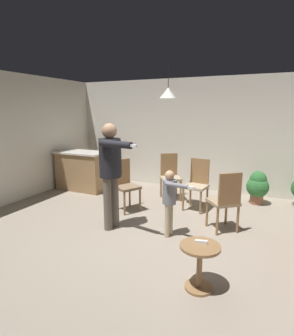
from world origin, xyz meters
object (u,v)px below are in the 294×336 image
object	(u,v)px
person_adult	(111,165)
dining_chair_by_counter	(170,174)
side_table_by_couch	(200,262)
dining_chair_near_wall	(197,182)
dining_chair_centre_back	(125,183)
potted_plant_corner	(258,186)
dining_chair_spare	(225,199)
person_child	(170,196)
spare_remote_on_table	(201,242)
kitchen_counter	(82,171)

from	to	relation	value
person_adult	dining_chair_by_counter	bearing A→B (deg)	-179.28
side_table_by_couch	dining_chair_near_wall	size ratio (longest dim) A/B	0.52
dining_chair_by_counter	dining_chair_centre_back	size ratio (longest dim) A/B	1.00
potted_plant_corner	dining_chair_spare	bearing A→B (deg)	-103.44
dining_chair_by_counter	person_child	bearing A→B (deg)	76.54
side_table_by_couch	dining_chair_by_counter	world-z (taller)	dining_chair_by_counter
side_table_by_couch	spare_remote_on_table	bearing A→B (deg)	91.50
dining_chair_spare	spare_remote_on_table	bearing A→B (deg)	-128.93
person_child	dining_chair_near_wall	xyz separation A→B (m)	(0.07, 1.38, -0.11)
dining_chair_centre_back	spare_remote_on_table	size ratio (longest dim) A/B	7.69
person_child	potted_plant_corner	world-z (taller)	person_child
person_adult	potted_plant_corner	world-z (taller)	person_adult
kitchen_counter	person_child	xyz separation A→B (m)	(2.86, -1.56, 0.17)
kitchen_counter	dining_chair_near_wall	distance (m)	2.94
person_adult	dining_chair_centre_back	world-z (taller)	person_adult
dining_chair_near_wall	potted_plant_corner	world-z (taller)	dining_chair_near_wall
side_table_by_couch	person_child	bearing A→B (deg)	124.18
person_child	spare_remote_on_table	distance (m)	1.30
person_child	spare_remote_on_table	world-z (taller)	person_child
kitchen_counter	dining_chair_by_counter	distance (m)	2.23
dining_chair_spare	dining_chair_near_wall	bearing A→B (deg)	89.58
kitchen_counter	dining_chair_by_counter	size ratio (longest dim) A/B	1.26
dining_chair_near_wall	dining_chair_by_counter	bearing A→B (deg)	-22.37
kitchen_counter	side_table_by_couch	distance (m)	4.48
dining_chair_near_wall	dining_chair_centre_back	size ratio (longest dim) A/B	1.00
dining_chair_centre_back	person_adult	bearing A→B (deg)	43.05
person_child	dining_chair_spare	bearing A→B (deg)	132.30
side_table_by_couch	person_child	distance (m)	1.37
dining_chair_near_wall	potted_plant_corner	distance (m)	1.37
dining_chair_centre_back	potted_plant_corner	size ratio (longest dim) A/B	1.43
kitchen_counter	dining_chair_near_wall	world-z (taller)	dining_chair_near_wall
person_adult	dining_chair_near_wall	xyz separation A→B (m)	(1.04, 1.50, -0.53)
spare_remote_on_table	potted_plant_corner	bearing A→B (deg)	82.88
person_child	dining_chair_centre_back	bearing A→B (deg)	-114.37
dining_chair_centre_back	potted_plant_corner	bearing A→B (deg)	149.75
person_child	dining_chair_centre_back	distance (m)	1.42
kitchen_counter	person_child	size ratio (longest dim) A/B	1.20
side_table_by_couch	person_child	size ratio (longest dim) A/B	0.50
side_table_by_couch	person_child	xyz separation A→B (m)	(-0.75, 1.10, 0.32)
side_table_by_couch	dining_chair_near_wall	bearing A→B (deg)	105.18
dining_chair_by_counter	spare_remote_on_table	world-z (taller)	dining_chair_by_counter
potted_plant_corner	spare_remote_on_table	distance (m)	3.29
kitchen_counter	person_child	bearing A→B (deg)	-28.58
person_adult	spare_remote_on_table	bearing A→B (deg)	71.64
person_adult	dining_chair_near_wall	bearing A→B (deg)	155.55
side_table_by_couch	spare_remote_on_table	xyz separation A→B (m)	(-0.00, 0.05, 0.21)
dining_chair_by_counter	spare_remote_on_table	size ratio (longest dim) A/B	7.69
dining_chair_near_wall	dining_chair_centre_back	xyz separation A→B (m)	(-1.27, -0.64, 0.00)
side_table_by_couch	spare_remote_on_table	world-z (taller)	spare_remote_on_table
dining_chair_near_wall	potted_plant_corner	xyz separation A→B (m)	(1.08, 0.82, -0.16)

